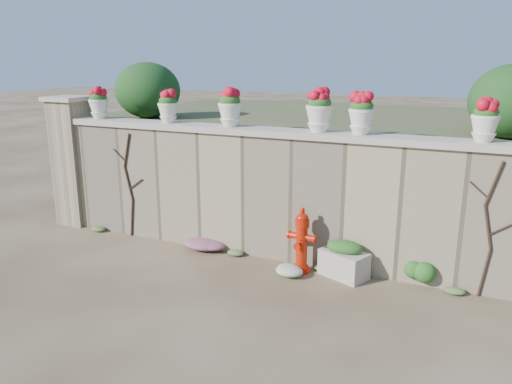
% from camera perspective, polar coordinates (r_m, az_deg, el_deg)
% --- Properties ---
extents(ground, '(80.00, 80.00, 0.00)m').
position_cam_1_polar(ground, '(6.93, -4.25, -12.19)').
color(ground, '#483624').
rests_on(ground, ground).
extents(stone_wall, '(8.00, 0.40, 2.00)m').
position_cam_1_polar(stone_wall, '(8.09, 1.71, -0.52)').
color(stone_wall, '#988A65').
rests_on(stone_wall, ground).
extents(wall_cap, '(8.10, 0.52, 0.10)m').
position_cam_1_polar(wall_cap, '(7.87, 1.77, 6.86)').
color(wall_cap, beige).
rests_on(wall_cap, stone_wall).
extents(gate_pillar, '(0.72, 0.72, 2.48)m').
position_cam_1_polar(gate_pillar, '(10.32, -20.10, 3.43)').
color(gate_pillar, '#988A65').
rests_on(gate_pillar, ground).
extents(raised_fill, '(9.00, 6.00, 2.00)m').
position_cam_1_polar(raised_fill, '(11.03, 8.16, 3.53)').
color(raised_fill, '#384C23').
rests_on(raised_fill, ground).
extents(back_shrub_left, '(1.30, 1.30, 1.10)m').
position_cam_1_polar(back_shrub_left, '(10.45, -12.27, 11.30)').
color(back_shrub_left, '#143814').
rests_on(back_shrub_left, raised_fill).
extents(vine_left, '(0.60, 0.04, 1.91)m').
position_cam_1_polar(vine_left, '(9.25, -14.30, 0.93)').
color(vine_left, black).
rests_on(vine_left, ground).
extents(vine_right, '(0.60, 0.04, 1.91)m').
position_cam_1_polar(vine_right, '(7.31, 25.06, -3.76)').
color(vine_right, black).
rests_on(vine_right, ground).
extents(fire_hydrant, '(0.44, 0.31, 1.02)m').
position_cam_1_polar(fire_hydrant, '(7.60, 5.24, -5.49)').
color(fire_hydrant, '#B81A07').
rests_on(fire_hydrant, ground).
extents(planter_box, '(0.79, 0.63, 0.57)m').
position_cam_1_polar(planter_box, '(7.60, 10.03, -7.66)').
color(planter_box, beige).
rests_on(planter_box, ground).
extents(green_shrub, '(0.54, 0.48, 0.51)m').
position_cam_1_polar(green_shrub, '(7.55, 18.15, -8.44)').
color(green_shrub, '#1E5119').
rests_on(green_shrub, ground).
extents(magenta_clump, '(0.86, 0.58, 0.23)m').
position_cam_1_polar(magenta_clump, '(8.65, -6.13, -5.73)').
color(magenta_clump, '#C7278C').
rests_on(magenta_clump, ground).
extents(white_flowers, '(0.57, 0.46, 0.21)m').
position_cam_1_polar(white_flowers, '(7.61, 4.27, -8.78)').
color(white_flowers, white).
rests_on(white_flowers, ground).
extents(urn_pot_0, '(0.36, 0.36, 0.56)m').
position_cam_1_polar(urn_pot_0, '(9.67, -17.54, 9.66)').
color(urn_pot_0, silver).
rests_on(urn_pot_0, wall_cap).
extents(urn_pot_1, '(0.34, 0.34, 0.54)m').
position_cam_1_polar(urn_pot_1, '(8.75, -10.03, 9.55)').
color(urn_pot_1, silver).
rests_on(urn_pot_1, wall_cap).
extents(urn_pot_2, '(0.39, 0.39, 0.61)m').
position_cam_1_polar(urn_pot_2, '(8.14, -2.99, 9.59)').
color(urn_pot_2, silver).
rests_on(urn_pot_2, wall_cap).
extents(urn_pot_3, '(0.40, 0.40, 0.63)m').
position_cam_1_polar(urn_pot_3, '(7.57, 7.24, 9.19)').
color(urn_pot_3, silver).
rests_on(urn_pot_3, wall_cap).
extents(urn_pot_4, '(0.38, 0.38, 0.59)m').
position_cam_1_polar(urn_pot_4, '(7.41, 11.97, 8.71)').
color(urn_pot_4, silver).
rests_on(urn_pot_4, wall_cap).
extents(urn_pot_5, '(0.36, 0.36, 0.57)m').
position_cam_1_polar(urn_pot_5, '(7.24, 24.73, 7.43)').
color(urn_pot_5, silver).
rests_on(urn_pot_5, wall_cap).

